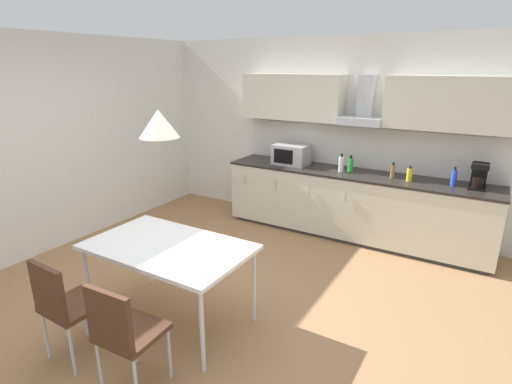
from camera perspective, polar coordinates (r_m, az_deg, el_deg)
ground_plane at (r=4.03m, az=-7.82°, el=-16.34°), size 7.35×8.30×0.02m
wall_back at (r=5.87m, az=9.13°, el=8.35°), size 5.88×0.10×2.61m
wall_left at (r=5.39m, az=-29.84°, el=5.42°), size 0.10×6.64×2.61m
kitchen_counter at (r=5.52m, az=13.60°, el=-1.73°), size 3.49×0.68×0.89m
backsplash_tile at (r=5.63m, az=15.11°, el=6.11°), size 3.47×0.02×0.55m
upper_wall_cabinets at (r=5.39m, az=15.18°, el=12.48°), size 3.47×0.40×0.62m
microwave at (r=5.68m, az=5.06°, el=5.36°), size 0.48×0.35×0.28m
coffee_maker at (r=5.17m, az=29.25°, el=2.03°), size 0.18×0.19×0.30m
bottle_white at (r=5.37m, az=12.07°, el=3.92°), size 0.07×0.07×0.24m
bottle_yellow at (r=5.17m, az=21.09°, el=2.32°), size 0.07×0.07×0.19m
bottle_blue at (r=5.17m, az=26.42°, el=1.82°), size 0.07×0.07×0.23m
bottle_brown at (r=5.25m, az=18.95°, el=2.83°), size 0.06×0.06×0.20m
bottle_green at (r=5.43m, az=13.36°, el=3.85°), size 0.07×0.07×0.21m
dining_table at (r=3.58m, az=-12.44°, el=-8.10°), size 1.42×0.86×0.75m
chair_near_right at (r=2.99m, az=-18.55°, el=-18.02°), size 0.42×0.42×0.87m
chair_near_left at (r=3.44m, az=-25.83°, el=-13.85°), size 0.41×0.41×0.87m
pendant_lamp at (r=3.27m, az=-13.70°, el=9.47°), size 0.32×0.32×0.22m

